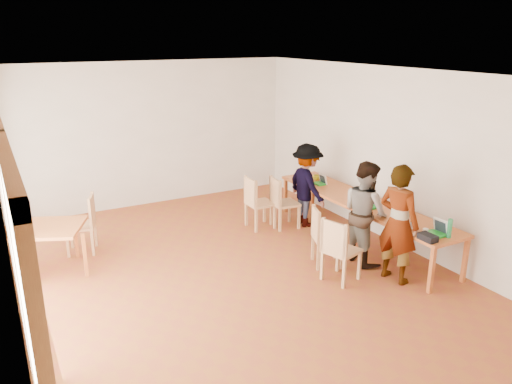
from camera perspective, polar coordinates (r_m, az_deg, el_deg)
ground at (r=7.66m, az=-2.02°, el=-9.64°), size 8.00×8.00×0.00m
wall_back at (r=10.73m, az=-11.79°, el=6.47°), size 6.00×0.10×3.00m
wall_front at (r=4.19m, az=23.73°, el=-12.64°), size 6.00×0.10×3.00m
wall_right at (r=8.80m, az=15.65°, el=3.78°), size 0.10×8.00×3.00m
window_wall at (r=6.42m, az=-26.53°, el=-2.51°), size 0.10×8.00×3.00m
ceiling at (r=6.83m, az=-2.30°, el=13.52°), size 6.00×8.00×0.04m
communal_table at (r=8.84m, az=11.96°, el=-1.27°), size 0.80×4.00×0.75m
side_table at (r=8.14m, az=-22.39°, el=-4.18°), size 0.90×0.90×0.75m
chair_near at (r=7.35m, az=9.33°, el=-5.91°), size 0.57×0.57×0.52m
chair_mid at (r=7.85m, az=7.52°, el=-4.41°), size 0.57×0.57×0.50m
chair_far at (r=9.25m, az=-0.07°, el=-0.63°), size 0.46×0.46×0.53m
chair_empty at (r=9.29m, az=2.77°, el=-0.62°), size 0.50×0.50×0.52m
chair_spare at (r=8.73m, az=-18.83°, el=-2.81°), size 0.58×0.58×0.52m
person_near at (r=7.51m, az=15.95°, el=-3.49°), size 0.55×0.72×1.78m
person_mid at (r=8.03m, az=12.35°, el=-2.29°), size 0.69×0.85×1.65m
person_far at (r=9.42m, az=5.84°, el=0.77°), size 0.62×1.04×1.58m
laptop_near at (r=7.66m, az=20.11°, el=-4.11°), size 0.24×0.28×0.23m
laptop_mid at (r=8.55m, az=13.12°, el=-1.23°), size 0.25×0.28×0.22m
laptop_far at (r=9.66m, az=7.44°, el=1.22°), size 0.20×0.24×0.19m
yellow_mug at (r=9.90m, az=6.90°, el=1.64°), size 0.17×0.17×0.10m
green_bottle at (r=7.56m, az=21.26°, el=-3.90°), size 0.07×0.07×0.28m
clear_glass at (r=7.76m, az=17.45°, el=-3.68°), size 0.07×0.07×0.09m
condiment_cup at (r=7.67m, az=18.80°, el=-4.20°), size 0.08×0.08×0.06m
pink_phone at (r=8.45m, az=13.91°, el=-1.91°), size 0.05×0.10×0.01m
black_pouch at (r=7.39m, az=19.04°, el=-4.93°), size 0.16×0.26×0.09m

